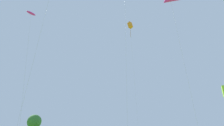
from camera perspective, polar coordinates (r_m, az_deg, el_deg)
The scene contains 3 objects.
kite_orange_box at distance 51.98m, azimuth 5.60°, elevation 11.44°, with size 1.56×2.31×29.90m.
kite_magenta_parafoil at distance 42.29m, azimuth -23.65°, elevation 13.72°, with size 3.08×2.39×24.50m.
tree_distant_left at distance 70.62m, azimuth -22.80°, elevation -16.31°, with size 4.64×4.64×6.89m.
Camera 1 is at (-0.68, -3.75, 1.77)m, focal length 29.71 mm.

